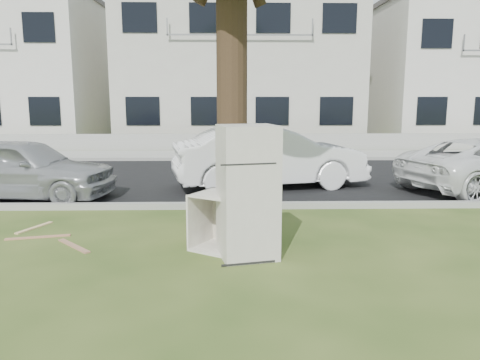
{
  "coord_description": "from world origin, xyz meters",
  "views": [
    {
      "loc": [
        -0.44,
        -6.62,
        2.19
      ],
      "look_at": [
        -0.28,
        0.6,
        0.91
      ],
      "focal_mm": 35.0,
      "sensor_mm": 36.0,
      "label": 1
    }
  ],
  "objects_px": {
    "car_center": "(269,156)",
    "fridge": "(248,192)",
    "car_left": "(22,168)",
    "cabinet": "(230,223)"
  },
  "relations": [
    {
      "from": "car_center",
      "to": "fridge",
      "type": "bearing_deg",
      "value": 159.62
    },
    {
      "from": "fridge",
      "to": "car_center",
      "type": "xyz_separation_m",
      "value": [
        0.72,
        5.05,
        -0.15
      ]
    },
    {
      "from": "fridge",
      "to": "car_center",
      "type": "bearing_deg",
      "value": 68.99
    },
    {
      "from": "car_center",
      "to": "car_left",
      "type": "bearing_deg",
      "value": 90.27
    },
    {
      "from": "fridge",
      "to": "cabinet",
      "type": "bearing_deg",
      "value": 124.9
    },
    {
      "from": "car_center",
      "to": "car_left",
      "type": "xyz_separation_m",
      "value": [
        -5.45,
        -1.21,
        -0.09
      ]
    },
    {
      "from": "car_left",
      "to": "car_center",
      "type": "bearing_deg",
      "value": -69.32
    },
    {
      "from": "cabinet",
      "to": "car_center",
      "type": "distance_m",
      "value": 4.94
    },
    {
      "from": "car_center",
      "to": "car_left",
      "type": "distance_m",
      "value": 5.59
    },
    {
      "from": "cabinet",
      "to": "car_left",
      "type": "relative_size",
      "value": 0.27
    }
  ]
}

